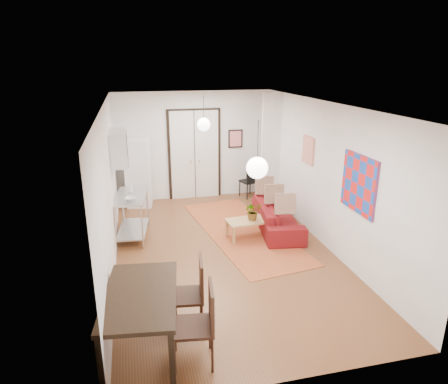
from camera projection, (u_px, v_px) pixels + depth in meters
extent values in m
plane|color=brown|center=(224.00, 251.00, 8.01)|extent=(7.00, 7.00, 0.00)
cube|color=silver|center=(224.00, 105.00, 7.10)|extent=(4.20, 7.00, 0.02)
cube|color=white|center=(194.00, 146.00, 10.79)|extent=(4.20, 0.02, 2.90)
cube|color=white|center=(298.00, 274.00, 4.32)|extent=(4.20, 0.02, 2.90)
cube|color=white|center=(109.00, 190.00, 7.10)|extent=(0.02, 7.00, 2.90)
cube|color=white|center=(325.00, 175.00, 8.02)|extent=(0.02, 7.00, 2.90)
cube|color=silver|center=(195.00, 155.00, 10.83)|extent=(1.44, 0.06, 2.50)
cube|color=white|center=(271.00, 150.00, 10.32)|extent=(0.50, 0.10, 2.90)
cube|color=silver|center=(119.00, 148.00, 8.38)|extent=(0.35, 1.00, 0.70)
cube|color=red|center=(359.00, 184.00, 6.79)|extent=(0.05, 1.00, 1.00)
cube|color=#F1E1C9|center=(308.00, 150.00, 8.64)|extent=(0.05, 0.50, 0.60)
cube|color=red|center=(236.00, 139.00, 10.97)|extent=(0.40, 0.03, 0.50)
cube|color=#9A5F40|center=(112.00, 141.00, 8.80)|extent=(0.03, 0.44, 0.54)
sphere|color=white|center=(204.00, 124.00, 9.15)|extent=(0.30, 0.30, 0.30)
cylinder|color=black|center=(204.00, 107.00, 9.03)|extent=(0.01, 0.01, 0.50)
sphere|color=white|center=(257.00, 168.00, 5.46)|extent=(0.30, 0.30, 0.30)
cylinder|color=black|center=(258.00, 139.00, 5.33)|extent=(0.01, 0.01, 0.50)
cube|color=#B6562D|center=(242.00, 231.00, 8.95)|extent=(2.12, 4.27, 0.01)
imported|color=maroon|center=(277.00, 216.00, 8.99)|extent=(2.19, 1.10, 0.61)
cube|color=tan|center=(248.00, 221.00, 8.52)|extent=(0.97, 0.61, 0.04)
cube|color=tan|center=(232.00, 235.00, 8.31)|extent=(0.06, 0.06, 0.37)
cube|color=tan|center=(269.00, 232.00, 8.49)|extent=(0.06, 0.06, 0.37)
cube|color=tan|center=(227.00, 228.00, 8.69)|extent=(0.06, 0.06, 0.37)
cube|color=tan|center=(263.00, 224.00, 8.87)|extent=(0.06, 0.06, 0.37)
imported|color=#366F32|center=(253.00, 211.00, 8.48)|extent=(0.35, 0.39, 0.40)
cube|color=silver|center=(131.00, 196.00, 8.38)|extent=(0.79, 1.32, 0.04)
cube|color=silver|center=(133.00, 229.00, 8.62)|extent=(0.75, 1.28, 0.03)
cylinder|color=silver|center=(119.00, 229.00, 7.93)|extent=(0.04, 0.04, 0.93)
cylinder|color=silver|center=(146.00, 226.00, 8.05)|extent=(0.04, 0.04, 0.93)
cylinder|color=silver|center=(119.00, 209.00, 9.01)|extent=(0.04, 0.04, 0.93)
cylinder|color=silver|center=(144.00, 207.00, 9.13)|extent=(0.04, 0.04, 0.93)
imported|color=silver|center=(131.00, 199.00, 8.09)|extent=(0.26, 0.26, 0.06)
imported|color=teal|center=(130.00, 187.00, 8.57)|extent=(0.11, 0.11, 0.20)
cube|color=white|center=(138.00, 173.00, 10.31)|extent=(0.70, 0.70, 1.76)
cube|color=black|center=(140.00, 295.00, 5.02)|extent=(1.08, 1.67, 0.06)
cube|color=black|center=(109.00, 370.00, 4.40)|extent=(0.08, 0.08, 0.81)
cube|color=black|center=(180.00, 358.00, 4.57)|extent=(0.08, 0.08, 0.81)
cube|color=black|center=(113.00, 297.00, 5.75)|extent=(0.08, 0.08, 0.81)
cube|color=black|center=(167.00, 290.00, 5.92)|extent=(0.08, 0.08, 0.81)
cube|color=#351D10|center=(185.00, 296.00, 5.58)|extent=(0.57, 0.55, 0.04)
cube|color=#351D10|center=(182.00, 269.00, 5.71)|extent=(0.10, 0.49, 0.54)
cylinder|color=#351D10|center=(172.00, 324.00, 5.40)|extent=(0.03, 0.03, 0.52)
cylinder|color=#351D10|center=(203.00, 319.00, 5.50)|extent=(0.03, 0.03, 0.52)
cylinder|color=#351D10|center=(168.00, 305.00, 5.82)|extent=(0.03, 0.03, 0.52)
cylinder|color=#351D10|center=(198.00, 301.00, 5.92)|extent=(0.03, 0.03, 0.52)
cube|color=#351D10|center=(192.00, 327.00, 4.93)|extent=(0.57, 0.55, 0.04)
cube|color=#351D10|center=(189.00, 296.00, 5.06)|extent=(0.10, 0.49, 0.54)
cylinder|color=#351D10|center=(178.00, 359.00, 4.76)|extent=(0.03, 0.03, 0.52)
cylinder|color=#351D10|center=(214.00, 354.00, 4.85)|extent=(0.03, 0.03, 0.52)
cylinder|color=#351D10|center=(174.00, 335.00, 5.18)|extent=(0.03, 0.03, 0.52)
cylinder|color=#351D10|center=(206.00, 330.00, 5.27)|extent=(0.03, 0.03, 0.52)
cube|color=black|center=(249.00, 181.00, 11.10)|extent=(0.53, 0.53, 0.04)
cube|color=black|center=(247.00, 171.00, 11.20)|extent=(0.41, 0.18, 0.45)
cylinder|color=black|center=(244.00, 191.00, 10.97)|extent=(0.03, 0.03, 0.45)
cylinder|color=black|center=(257.00, 190.00, 11.04)|extent=(0.03, 0.03, 0.45)
cylinder|color=black|center=(241.00, 188.00, 11.30)|extent=(0.03, 0.03, 0.45)
cylinder|color=black|center=(253.00, 187.00, 11.38)|extent=(0.03, 0.03, 0.45)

